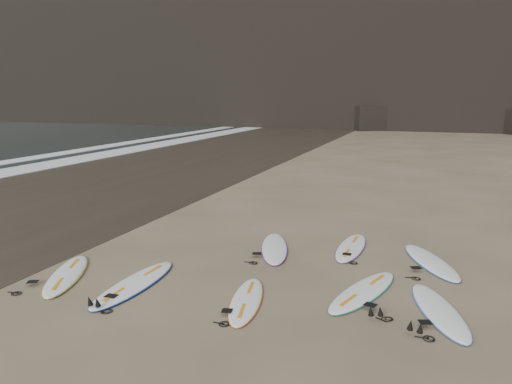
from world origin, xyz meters
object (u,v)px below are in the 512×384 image
surfboard_3 (439,310)px  surfboard_5 (275,248)px  surfboard_1 (246,300)px  surfboard_7 (431,261)px  surfboard_0 (135,283)px  surfboard_6 (351,247)px  surfboard_11 (67,275)px  surfboard_2 (363,291)px

surfboard_3 → surfboard_5: bearing=128.3°
surfboard_1 → surfboard_5: (-0.47, 3.17, 0.01)m
surfboard_1 → surfboard_7: (3.15, 3.39, 0.01)m
surfboard_1 → surfboard_5: size_ratio=0.87×
surfboard_0 → surfboard_5: 3.71m
surfboard_3 → surfboard_0: bearing=168.4°
surfboard_1 → surfboard_6: surfboard_6 is taller
surfboard_0 → surfboard_3: surfboard_0 is taller
surfboard_11 → surfboard_6: bearing=11.7°
surfboard_11 → surfboard_3: bearing=-18.9°
surfboard_1 → surfboard_7: 4.63m
surfboard_0 → surfboard_3: bearing=7.0°
surfboard_1 → surfboard_6: bearing=59.4°
surfboard_3 → surfboard_7: size_ratio=0.95×
surfboard_1 → surfboard_11: (-4.00, -0.05, 0.00)m
surfboard_6 → surfboard_7: bearing=-13.2°
surfboard_6 → surfboard_7: (1.86, -0.47, 0.00)m
surfboard_3 → surfboard_7: bearing=74.9°
surfboard_0 → surfboard_7: surfboard_0 is taller
surfboard_3 → surfboard_1: bearing=173.3°
surfboard_1 → surfboard_2: 2.27m
surfboard_7 → surfboard_11: (-7.15, -3.44, -0.00)m
surfboard_0 → surfboard_11: bearing=-178.5°
surfboard_1 → surfboard_5: bearing=86.2°
surfboard_0 → surfboard_7: size_ratio=1.06×
surfboard_0 → surfboard_5: surfboard_0 is taller
surfboard_5 → surfboard_1: bearing=-99.4°
surfboard_1 → surfboard_5: surfboard_5 is taller
surfboard_0 → surfboard_3: 5.75m
surfboard_5 → surfboard_7: surfboard_7 is taller
surfboard_7 → surfboard_11: size_ratio=1.04×
surfboard_3 → surfboard_5: 4.52m
surfboard_3 → surfboard_7: surfboard_7 is taller
surfboard_1 → surfboard_7: bearing=34.9°
surfboard_0 → surfboard_2: (4.34, 1.14, -0.00)m
surfboard_7 → surfboard_11: bearing=-178.5°
surfboard_0 → surfboard_1: bearing=-0.1°
surfboard_2 → surfboard_7: bearing=79.4°
surfboard_1 → surfboard_5: 3.21m
surfboard_1 → surfboard_7: size_ratio=0.86×
surfboard_1 → surfboard_2: size_ratio=0.87×
surfboard_1 → surfboard_3: surfboard_3 is taller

